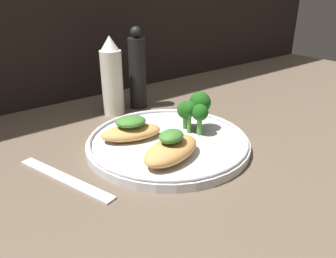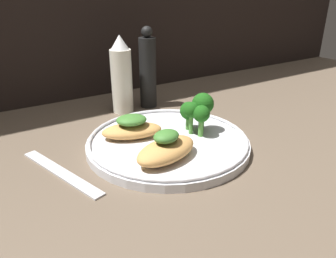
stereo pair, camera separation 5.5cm
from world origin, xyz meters
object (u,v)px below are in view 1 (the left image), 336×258
Objects in this scene: plate at (168,142)px; broccoli_bunch at (196,108)px; pepper_grinder at (137,71)px; sauce_bottle at (112,78)px.

plate is 3.91× the size of broccoli_bunch.
broccoli_bunch is at bearing -93.11° from pepper_grinder.
plate is at bearing -109.88° from pepper_grinder.
broccoli_bunch is 0.43× the size of sauce_bottle.
broccoli_bunch is 0.40× the size of pepper_grinder.
sauce_bottle reaches higher than broccoli_bunch.
pepper_grinder is at bearing 0.00° from sauce_bottle.
pepper_grinder is (1.09, 20.04, 2.52)cm from broccoli_bunch.
broccoli_bunch is 20.23cm from pepper_grinder.
pepper_grinder reaches higher than broccoli_bunch.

